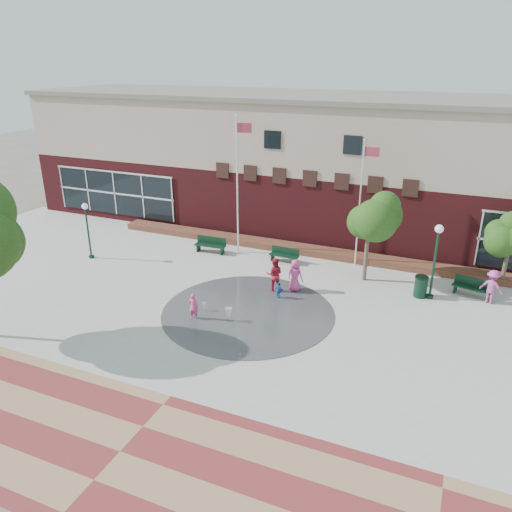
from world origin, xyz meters
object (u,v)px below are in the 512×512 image
at_px(flagpole_left, 238,179).
at_px(bench_left, 211,248).
at_px(trash_can, 421,287).
at_px(child_splash, 193,306).
at_px(flagpole_right, 361,198).

relative_size(flagpole_left, bench_left, 4.21).
xyz_separation_m(flagpole_left, bench_left, (-1.61, -0.80, -4.40)).
height_order(trash_can, child_splash, child_splash).
bearing_deg(child_splash, trash_can, -149.46).
height_order(flagpole_left, bench_left, flagpole_left).
bearing_deg(flagpole_right, child_splash, -122.26).
bearing_deg(bench_left, trash_can, -8.48).
distance_m(flagpole_left, child_splash, 9.73).
relative_size(trash_can, child_splash, 0.87).
height_order(flagpole_left, child_splash, flagpole_left).
distance_m(flagpole_left, trash_can, 12.20).
bearing_deg(flagpole_right, bench_left, -171.61).
bearing_deg(flagpole_left, bench_left, -162.58).
height_order(flagpole_left, flagpole_right, flagpole_left).
relative_size(flagpole_left, child_splash, 6.43).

